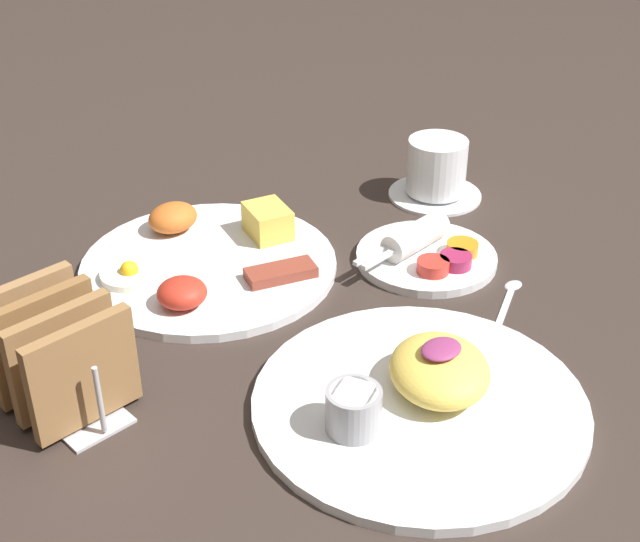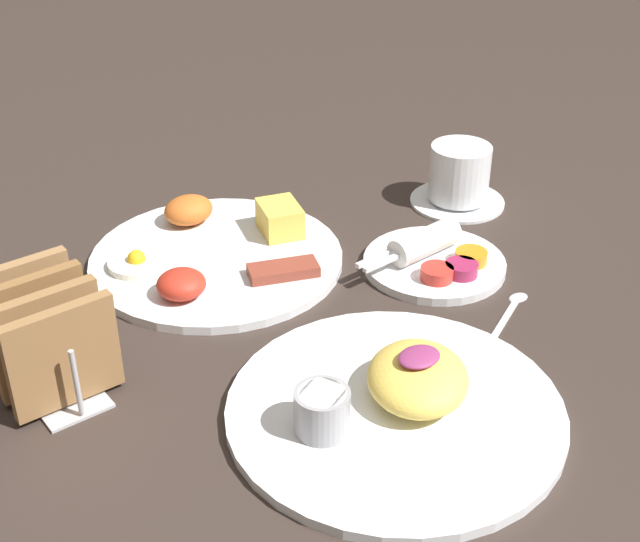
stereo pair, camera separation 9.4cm
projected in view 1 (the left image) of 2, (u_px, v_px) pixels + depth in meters
The scene contains 7 objects.
ground_plane at pixel (284, 325), 0.91m from camera, with size 3.00×3.00×0.00m, color #332823.
plate_breakfast at pixel (208, 260), 1.00m from camera, with size 0.29×0.29×0.05m.
plate_condiments at pixel (426, 252), 1.01m from camera, with size 0.18×0.16×0.04m.
plate_foreground at pixel (419, 395), 0.79m from camera, with size 0.30×0.30×0.06m.
toast_rack at pixel (55, 355), 0.78m from camera, with size 0.10×0.15×0.10m.
coffee_cup at pixel (436, 171), 1.14m from camera, with size 0.12×0.12×0.08m.
teaspoon at pixel (508, 298), 0.94m from camera, with size 0.12×0.06×0.01m.
Camera 1 is at (-0.49, -0.56, 0.52)m, focal length 50.00 mm.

